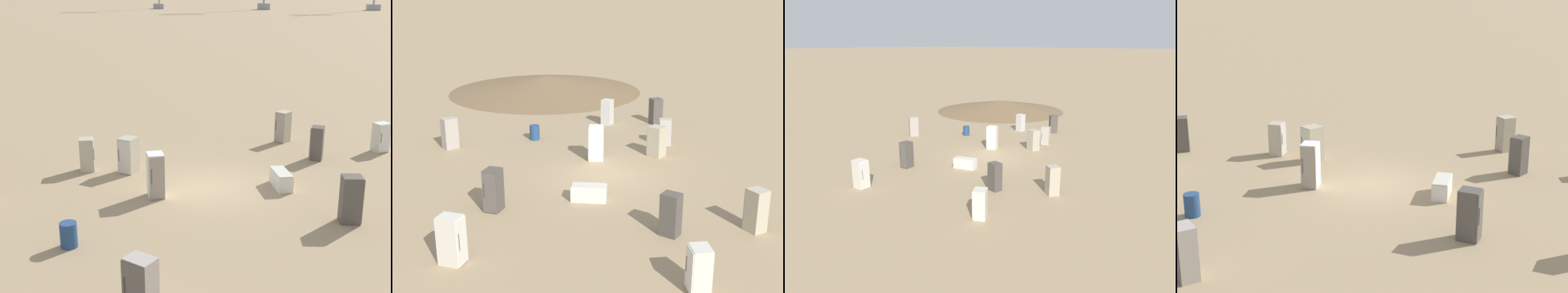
% 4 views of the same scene
% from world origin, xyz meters
% --- Properties ---
extents(ground_plane, '(1000.00, 1000.00, 0.00)m').
position_xyz_m(ground_plane, '(0.00, 0.00, 0.00)').
color(ground_plane, '#9E8460').
extents(dirt_mound, '(15.14, 15.14, 1.28)m').
position_xyz_m(dirt_mound, '(16.24, 10.79, 0.64)').
color(dirt_mound, brown).
rests_on(dirt_mound, ground_plane).
extents(discarded_fridge_0, '(0.66, 0.84, 1.66)m').
position_xyz_m(discarded_fridge_0, '(-9.29, 2.05, 0.83)').
color(discarded_fridge_0, beige).
rests_on(discarded_fridge_0, ground_plane).
extents(discarded_fridge_1, '(0.90, 0.97, 1.58)m').
position_xyz_m(discarded_fridge_1, '(3.75, -1.44, 0.79)').
color(discarded_fridge_1, '#B2A88E').
rests_on(discarded_fridge_1, ground_plane).
extents(discarded_fridge_2, '(0.88, 0.90, 1.63)m').
position_xyz_m(discarded_fridge_2, '(-3.32, -6.94, 0.81)').
color(discarded_fridge_2, '#B2A88E').
rests_on(discarded_fridge_2, ground_plane).
extents(discarded_fridge_3, '(0.76, 0.77, 1.50)m').
position_xyz_m(discarded_fridge_3, '(5.64, -1.44, 0.75)').
color(discarded_fridge_3, '#B2A88E').
rests_on(discarded_fridge_3, ground_plane).
extents(discarded_fridge_4, '(0.94, 0.88, 1.68)m').
position_xyz_m(discarded_fridge_4, '(1.05, 9.27, 0.84)').
color(discarded_fridge_4, '#A89E93').
rests_on(discarded_fridge_4, ground_plane).
extents(discarded_fridge_5, '(0.82, 0.92, 1.79)m').
position_xyz_m(discarded_fridge_5, '(2.05, 1.27, 0.89)').
color(discarded_fridge_5, white).
rests_on(discarded_fridge_5, ground_plane).
extents(discarded_fridge_6, '(0.95, 1.57, 0.70)m').
position_xyz_m(discarded_fridge_6, '(-2.93, -0.27, 0.35)').
color(discarded_fridge_6, silver).
rests_on(discarded_fridge_6, ground_plane).
extents(discarded_fridge_7, '(0.77, 0.66, 1.73)m').
position_xyz_m(discarded_fridge_7, '(-5.18, 2.92, 0.87)').
color(discarded_fridge_7, '#4C4742').
rests_on(discarded_fridge_7, ground_plane).
extents(discarded_fridge_8, '(0.71, 0.66, 1.57)m').
position_xyz_m(discarded_fridge_8, '(8.73, 2.96, 0.78)').
color(discarded_fridge_8, silver).
rests_on(discarded_fridge_8, ground_plane).
extents(discarded_fridge_9, '(0.94, 0.94, 1.61)m').
position_xyz_m(discarded_fridge_9, '(9.94, 0.19, 0.80)').
color(discarded_fridge_9, '#4C4742').
rests_on(discarded_fridge_9, ground_plane).
extents(discarded_fridge_10, '(0.89, 0.87, 1.46)m').
position_xyz_m(discarded_fridge_10, '(-8.09, -5.71, 0.73)').
color(discarded_fridge_10, beige).
rests_on(discarded_fridge_10, ground_plane).
extents(discarded_fridge_11, '(0.73, 0.77, 1.61)m').
position_xyz_m(discarded_fridge_11, '(-4.77, -4.12, 0.80)').
color(discarded_fridge_11, '#4C4742').
rests_on(discarded_fridge_11, ground_plane).
extents(rusty_barrel, '(0.56, 0.56, 0.84)m').
position_xyz_m(rusty_barrel, '(4.12, 5.73, 0.42)').
color(rusty_barrel, navy).
rests_on(rusty_barrel, ground_plane).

